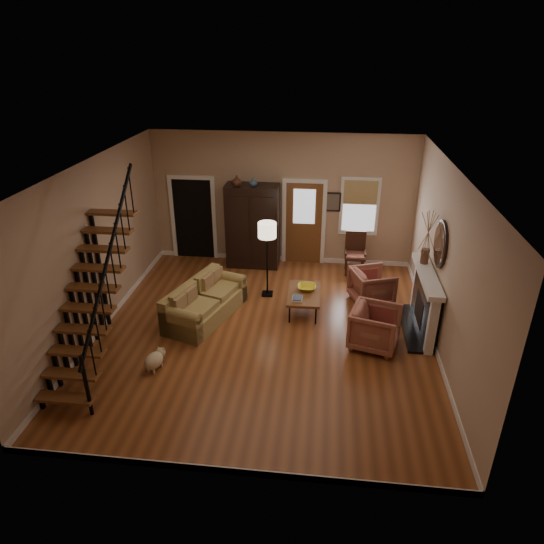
# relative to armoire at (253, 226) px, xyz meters

# --- Properties ---
(room) EXTENTS (7.00, 7.33, 3.30)m
(room) POSITION_rel_armoire_xyz_m (0.29, -1.39, 0.46)
(room) COLOR brown
(room) RESTS_ON ground
(staircase) EXTENTS (0.94, 2.80, 3.20)m
(staircase) POSITION_rel_armoire_xyz_m (-2.08, -4.45, 0.55)
(staircase) COLOR brown
(staircase) RESTS_ON ground
(fireplace) EXTENTS (0.33, 1.95, 2.30)m
(fireplace) POSITION_rel_armoire_xyz_m (3.83, -2.65, -0.31)
(fireplace) COLOR black
(fireplace) RESTS_ON ground
(armoire) EXTENTS (1.30, 0.60, 2.10)m
(armoire) POSITION_rel_armoire_xyz_m (0.00, 0.00, 0.00)
(armoire) COLOR black
(armoire) RESTS_ON ground
(vase_a) EXTENTS (0.24, 0.24, 0.25)m
(vase_a) POSITION_rel_armoire_xyz_m (-0.35, -0.10, 1.17)
(vase_a) COLOR #4C2619
(vase_a) RESTS_ON armoire
(vase_b) EXTENTS (0.20, 0.20, 0.21)m
(vase_b) POSITION_rel_armoire_xyz_m (0.05, -0.10, 1.16)
(vase_b) COLOR #334C60
(vase_b) RESTS_ON armoire
(sofa) EXTENTS (1.47, 2.19, 0.75)m
(sofa) POSITION_rel_armoire_xyz_m (-0.59, -2.70, -0.67)
(sofa) COLOR #9C8447
(sofa) RESTS_ON ground
(coffee_table) EXTENTS (0.69, 1.16, 0.44)m
(coffee_table) POSITION_rel_armoire_xyz_m (1.41, -2.21, -0.83)
(coffee_table) COLOR brown
(coffee_table) RESTS_ON ground
(bowl) EXTENTS (0.39, 0.39, 0.10)m
(bowl) POSITION_rel_armoire_xyz_m (1.46, -2.06, -0.56)
(bowl) COLOR gold
(bowl) RESTS_ON coffee_table
(books) EXTENTS (0.21, 0.29, 0.05)m
(books) POSITION_rel_armoire_xyz_m (1.29, -2.51, -0.58)
(books) COLOR beige
(books) RESTS_ON coffee_table
(armchair_left) EXTENTS (1.08, 1.06, 0.80)m
(armchair_left) POSITION_rel_armoire_xyz_m (2.81, -3.35, -0.65)
(armchair_left) COLOR maroon
(armchair_left) RESTS_ON ground
(armchair_right) EXTENTS (1.07, 1.05, 0.76)m
(armchair_right) POSITION_rel_armoire_xyz_m (2.87, -1.62, -0.67)
(armchair_right) COLOR maroon
(armchair_right) RESTS_ON ground
(floor_lamp) EXTENTS (0.42, 0.42, 1.73)m
(floor_lamp) POSITION_rel_armoire_xyz_m (0.56, -1.58, -0.18)
(floor_lamp) COLOR black
(floor_lamp) RESTS_ON ground
(side_chair) EXTENTS (0.54, 0.54, 1.02)m
(side_chair) POSITION_rel_armoire_xyz_m (2.55, -0.20, -0.54)
(side_chair) COLOR #361D11
(side_chair) RESTS_ON ground
(dog) EXTENTS (0.39, 0.52, 0.34)m
(dog) POSITION_rel_armoire_xyz_m (-1.07, -4.55, -0.88)
(dog) COLOR beige
(dog) RESTS_ON ground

